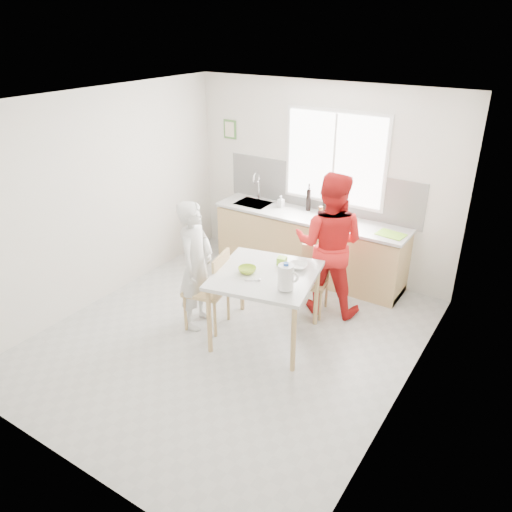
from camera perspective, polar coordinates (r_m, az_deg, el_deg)
The scene contains 21 objects.
ground at distance 6.01m, azimuth -2.89°, elevation -9.23°, with size 4.50×4.50×0.00m, color #B7B7B2.
room_shell at distance 5.25m, azimuth -3.28°, elevation 5.68°, with size 4.50×4.50×4.50m.
window at distance 6.99m, azimuth 9.00°, elevation 10.97°, with size 1.50×0.06×1.30m.
backsplash at distance 7.22m, azimuth 7.33°, elevation 7.60°, with size 3.00×0.02×0.65m, color white.
picture_frame at distance 7.80m, azimuth -3.00°, elevation 14.26°, with size 0.22×0.03×0.28m.
kitchen_counter at distance 7.26m, azimuth 5.94°, elevation 0.96°, with size 2.84×0.64×1.37m.
dining_table at distance 5.61m, azimuth 1.09°, elevation -2.80°, with size 1.31×1.31×0.85m.
chair_left at distance 5.95m, azimuth -5.08°, elevation -3.55°, with size 0.54×0.54×0.99m.
chair_far at distance 6.35m, azimuth 6.51°, elevation -2.37°, with size 0.47×0.47×0.85m.
person_white at distance 5.91m, azimuth -6.89°, elevation -1.08°, with size 0.58×0.38×1.59m, color silver.
person_red at distance 6.19m, azimuth 8.37°, elevation 1.33°, with size 0.89×0.69×1.83m, color red.
bowl_green at distance 5.58m, azimuth -1.01°, elevation -1.60°, with size 0.20×0.20×0.06m, color #9DC22C.
bowl_white at distance 5.69m, azimuth 4.79°, elevation -1.16°, with size 0.22×0.22×0.05m, color white.
milk_jug at distance 5.17m, azimuth 3.46°, elevation -2.38°, with size 0.23×0.17×0.29m.
green_box at distance 5.76m, azimuth 2.97°, elevation -0.56°, with size 0.10×0.10×0.09m, color #8AC72E.
spoon at distance 5.41m, azimuth -0.48°, elevation -2.79°, with size 0.01×0.01×0.16m, color #A5A5AA.
cutting_board at distance 6.61m, azimuth 15.17°, elevation 2.40°, with size 0.35×0.25×0.01m, color #8ADA32.
wine_bottle_a at distance 7.20m, azimuth 6.02°, elevation 6.42°, with size 0.07×0.07×0.32m, color black.
wine_bottle_b at distance 7.13m, azimuth 7.90°, elevation 6.03°, with size 0.07×0.07×0.30m, color black.
jar_amber at distance 6.98m, azimuth 7.39°, elevation 5.00°, with size 0.06×0.06×0.16m, color brown.
soap_bottle at distance 7.33m, azimuth 2.87°, elevation 6.26°, with size 0.08×0.08×0.17m, color #999999.
Camera 1 is at (2.91, -3.98, 3.43)m, focal length 35.00 mm.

